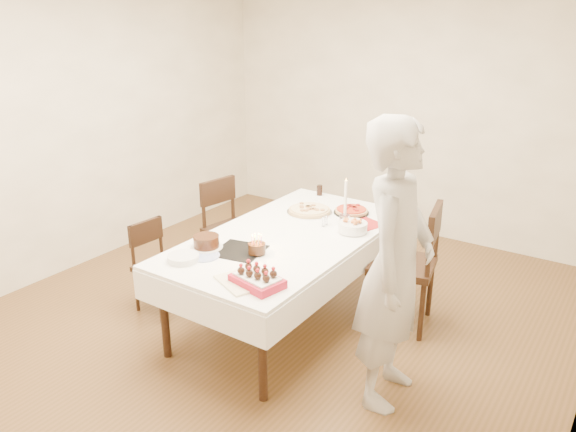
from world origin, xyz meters
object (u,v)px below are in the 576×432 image
Objects in this scene: chair_right_savory at (402,265)px; person at (395,266)px; dining_table at (288,278)px; cola_glass at (320,190)px; chair_left_savory at (233,231)px; pizza_white at (309,210)px; pasta_bowl at (353,227)px; chair_left_dessert at (161,268)px; taper_candle at (345,201)px; birthday_cake at (257,244)px; strawberry_box at (257,279)px; layer_cake at (206,242)px; pizza_pepperoni at (351,211)px.

person reaches higher than chair_right_savory.
dining_table is 21.76× the size of cola_glass.
chair_left_savory is 0.81m from pizza_white.
pasta_bowl is at bearing -171.75° from chair_left_savory.
taper_candle is (1.21, 0.94, 0.56)m from chair_left_dessert.
person reaches higher than birthday_cake.
strawberry_box reaches higher than chair_left_dessert.
taper_candle reaches higher than chair_right_savory.
chair_right_savory is 1.39m from strawberry_box.
pizza_white is 2.89× the size of birthday_cake.
person reaches higher than pasta_bowl.
person is (1.08, -0.42, 0.56)m from dining_table.
layer_cake is at bearing 88.45° from person.
chair_right_savory is 0.55× the size of person.
chair_left_dessert is at bearing -114.33° from cola_glass.
dining_table is 1.15× the size of person.
person is 5.61× the size of strawberry_box.
chair_right_savory is 1.02m from person.
layer_cake is at bearing -122.71° from dining_table.
chair_right_savory is 0.95m from pizza_white.
chair_left_dessert is at bearing -130.31° from pizza_white.
dining_table is at bearing -150.01° from chair_left_dessert.
chair_left_savory is 2.40× the size of taper_candle.
birthday_cake reaches higher than dining_table.
person reaches higher than strawberry_box.
person is at bearing 0.76° from birthday_cake.
chair_right_savory is (0.78, 0.46, 0.14)m from dining_table.
dining_table is 0.97m from strawberry_box.
layer_cake is (-1.13, -1.01, 0.28)m from chair_right_savory.
pasta_bowl is at bearing 49.84° from layer_cake.
pasta_bowl is at bearing 40.36° from dining_table.
birthday_cake is at bearing -81.08° from pizza_white.
cola_glass is (-0.55, 0.52, -0.15)m from taper_candle.
pasta_bowl is 0.59× the size of taper_candle.
chair_right_savory is at bearing -1.17° from taper_candle.
person reaches higher than layer_cake.
chair_left_savory reaches higher than pasta_bowl.
chair_right_savory is 0.70m from pizza_pepperoni.
pizza_white is at bearing -158.32° from chair_left_savory.
chair_left_dessert is 1.98× the size of taper_candle.
chair_left_savory is at bearing 135.07° from strawberry_box.
taper_candle reaches higher than pasta_bowl.
pasta_bowl reaches higher than pizza_white.
chair_left_savory reaches higher than layer_cake.
pizza_pepperoni is at bearing 76.16° from dining_table.
taper_candle is at bearing -42.99° from cola_glass.
chair_right_savory is 1.98m from chair_left_dessert.
cola_glass is 1.46m from birthday_cake.
pizza_white is at bearing 164.21° from chair_right_savory.
pizza_pepperoni is at bearing 32.38° from pizza_white.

